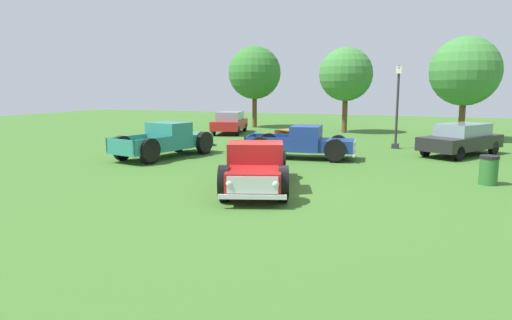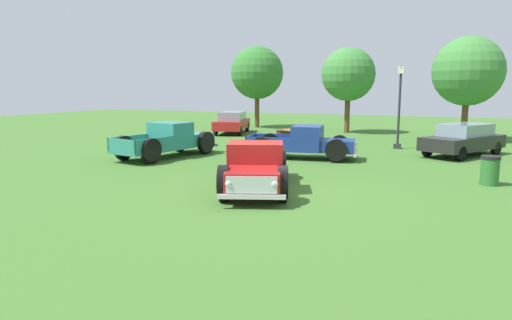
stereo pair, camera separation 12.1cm
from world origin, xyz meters
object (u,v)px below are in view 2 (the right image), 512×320
(oak_tree_east, at_px, (348,74))
(oak_tree_center, at_px, (257,73))
(pickup_truck_foreground, at_px, (255,168))
(pickup_truck_behind_left, at_px, (309,143))
(sedan_distant_b, at_px, (232,122))
(pickup_truck_behind_right, at_px, (172,140))
(sedan_distant_a, at_px, (463,139))
(oak_tree_west, at_px, (468,71))
(lamp_post_far, at_px, (399,105))
(picnic_table, at_px, (295,135))
(trash_can, at_px, (490,170))

(oak_tree_east, height_order, oak_tree_center, oak_tree_center)
(oak_tree_east, bearing_deg, pickup_truck_foreground, -86.90)
(pickup_truck_behind_left, height_order, sedan_distant_b, sedan_distant_b)
(pickup_truck_behind_right, xyz_separation_m, sedan_distant_b, (-1.97, 10.52, 0.03))
(sedan_distant_a, height_order, oak_tree_west, oak_tree_west)
(pickup_truck_foreground, xyz_separation_m, oak_tree_west, (6.29, 16.84, 3.32))
(pickup_truck_behind_right, distance_m, oak_tree_east, 15.25)
(pickup_truck_behind_right, distance_m, lamp_post_far, 11.52)
(lamp_post_far, relative_size, picnic_table, 1.83)
(trash_can, height_order, oak_tree_center, oak_tree_center)
(sedan_distant_b, bearing_deg, lamp_post_far, -18.96)
(pickup_truck_foreground, xyz_separation_m, sedan_distant_b, (-8.21, 15.59, 0.06))
(oak_tree_west, relative_size, oak_tree_center, 0.96)
(oak_tree_west, bearing_deg, oak_tree_center, 165.74)
(sedan_distant_a, height_order, oak_tree_east, oak_tree_east)
(sedan_distant_a, xyz_separation_m, oak_tree_west, (0.25, 6.54, 3.25))
(sedan_distant_b, relative_size, oak_tree_west, 0.78)
(pickup_truck_behind_left, xyz_separation_m, trash_can, (6.88, -3.04, -0.21))
(oak_tree_center, bearing_deg, pickup_truck_behind_left, -59.52)
(sedan_distant_b, relative_size, lamp_post_far, 1.11)
(picnic_table, relative_size, oak_tree_center, 0.37)
(pickup_truck_behind_left, distance_m, sedan_distant_b, 11.91)
(pickup_truck_foreground, distance_m, pickup_truck_behind_right, 8.04)
(pickup_truck_foreground, distance_m, oak_tree_center, 22.51)
(sedan_distant_a, relative_size, picnic_table, 2.02)
(sedan_distant_b, distance_m, oak_tree_west, 14.92)
(pickup_truck_behind_left, relative_size, picnic_table, 2.13)
(pickup_truck_behind_left, bearing_deg, lamp_post_far, 56.65)
(oak_tree_east, bearing_deg, sedan_distant_a, -50.98)
(pickup_truck_foreground, distance_m, oak_tree_west, 18.28)
(oak_tree_west, bearing_deg, trash_can, -88.59)
(pickup_truck_behind_right, relative_size, trash_can, 5.63)
(pickup_truck_foreground, distance_m, sedan_distant_b, 17.62)
(sedan_distant_a, height_order, picnic_table, sedan_distant_a)
(pickup_truck_behind_left, height_order, oak_tree_center, oak_tree_center)
(sedan_distant_a, distance_m, oak_tree_west, 7.31)
(oak_tree_east, relative_size, oak_tree_center, 0.93)
(picnic_table, height_order, trash_can, trash_can)
(pickup_truck_behind_right, bearing_deg, lamp_post_far, 35.67)
(sedan_distant_b, height_order, oak_tree_east, oak_tree_east)
(pickup_truck_behind_right, distance_m, sedan_distant_a, 13.35)
(picnic_table, xyz_separation_m, oak_tree_center, (-5.97, 9.00, 3.73))
(pickup_truck_behind_right, bearing_deg, pickup_truck_foreground, -39.08)
(pickup_truck_behind_right, bearing_deg, sedan_distant_b, 100.60)
(oak_tree_center, bearing_deg, picnic_table, -56.43)
(pickup_truck_behind_right, height_order, oak_tree_center, oak_tree_center)
(pickup_truck_behind_left, distance_m, pickup_truck_behind_right, 6.21)
(oak_tree_center, bearing_deg, pickup_truck_foreground, -67.76)
(trash_can, relative_size, oak_tree_west, 0.16)
(lamp_post_far, bearing_deg, sedan_distant_b, 161.04)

